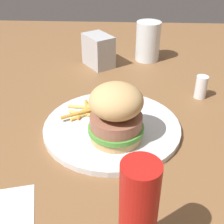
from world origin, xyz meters
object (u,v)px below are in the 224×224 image
Objects in this scene: napkin_dispenser at (98,51)px; plate at (112,127)px; fries_pile at (85,110)px; salt_shaker at (201,87)px; drink_glass at (148,43)px; ketchup_bottle at (138,215)px; sandwich at (117,113)px.

plate is at bearing -26.74° from napkin_dispenser.
salt_shaker is (0.10, -0.26, 0.01)m from fries_pile.
fries_pile is (0.04, 0.06, 0.01)m from plate.
drink_glass is at bearing -13.25° from plate.
napkin_dispenser is at bearing 9.44° from ketchup_bottle.
plate is 0.39m from drink_glass.
sandwich is at bearing -141.08° from fries_pile.
plate is 0.08m from sandwich.
sandwich is 0.23m from ketchup_bottle.
drink_glass is at bearing 74.02° from napkin_dispenser.
plate is 0.08m from fries_pile.
salt_shaker is at bearing -153.50° from drink_glass.
ketchup_bottle is at bearing -171.79° from sandwich.
napkin_dispenser is 0.60× the size of ketchup_bottle.
plate is 0.33m from napkin_dispenser.
drink_glass reaches higher than salt_shaker.
napkin_dispenser is 0.31m from salt_shaker.
ketchup_bottle reaches higher than sandwich.
fries_pile is (0.09, 0.07, -0.05)m from sandwich.
napkin_dispenser is (0.36, 0.07, -0.02)m from sandwich.
sandwich is at bearing 169.42° from drink_glass.
ketchup_bottle is (-0.59, -0.10, 0.03)m from napkin_dispenser.
sandwich is at bearing 133.94° from salt_shaker.
sandwich is 1.22× the size of napkin_dispenser.
fries_pile reaches higher than plate.
plate is 2.74× the size of fries_pile.
salt_shaker is at bearing -21.20° from ketchup_bottle.
sandwich is 0.43m from drink_glass.
fries_pile is at bearing 110.51° from salt_shaker.
plate is at bearing 9.07° from ketchup_bottle.
sandwich is 0.37m from napkin_dispenser.
ketchup_bottle is at bearing -170.93° from plate.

